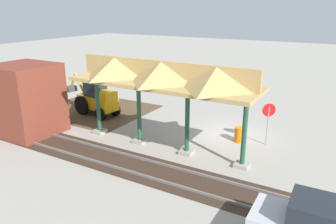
# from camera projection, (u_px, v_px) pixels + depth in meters

# --- Properties ---
(ground_plane) EXTENTS (120.00, 120.00, 0.00)m
(ground_plane) POSITION_uv_depth(u_px,v_px,m) (228.00, 136.00, 20.13)
(ground_plane) COLOR #9E998E
(dirt_work_zone) EXTENTS (8.08, 7.00, 0.01)m
(dirt_work_zone) POSITION_uv_depth(u_px,v_px,m) (96.00, 110.00, 25.21)
(dirt_work_zone) COLOR brown
(dirt_work_zone) RESTS_ON ground
(platform_canopy) EXTENTS (10.38, 3.20, 4.90)m
(platform_canopy) POSITION_uv_depth(u_px,v_px,m) (162.00, 75.00, 17.11)
(platform_canopy) COLOR #9E998E
(platform_canopy) RESTS_ON ground
(rail_tracks) EXTENTS (60.00, 2.58, 0.15)m
(rail_tracks) POSITION_uv_depth(u_px,v_px,m) (181.00, 179.00, 15.02)
(rail_tracks) COLOR slate
(rail_tracks) RESTS_ON ground
(stop_sign) EXTENTS (0.64, 0.46, 2.46)m
(stop_sign) POSITION_uv_depth(u_px,v_px,m) (268.00, 115.00, 18.28)
(stop_sign) COLOR gray
(stop_sign) RESTS_ON ground
(backhoe) EXTENTS (5.26, 2.19, 2.82)m
(backhoe) POSITION_uv_depth(u_px,v_px,m) (96.00, 98.00, 23.74)
(backhoe) COLOR orange
(backhoe) RESTS_ON ground
(dirt_mound) EXTENTS (3.77, 3.77, 1.99)m
(dirt_mound) POSITION_uv_depth(u_px,v_px,m) (93.00, 105.00, 26.38)
(dirt_mound) COLOR brown
(dirt_mound) RESTS_ON ground
(brick_utility_building) EXTENTS (3.54, 3.36, 4.31)m
(brick_utility_building) POSITION_uv_depth(u_px,v_px,m) (26.00, 100.00, 19.96)
(brick_utility_building) COLOR brown
(brick_utility_building) RESTS_ON ground
(traffic_barrel) EXTENTS (0.56, 0.56, 0.90)m
(traffic_barrel) POSITION_uv_depth(u_px,v_px,m) (239.00, 135.00, 19.08)
(traffic_barrel) COLOR orange
(traffic_barrel) RESTS_ON ground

